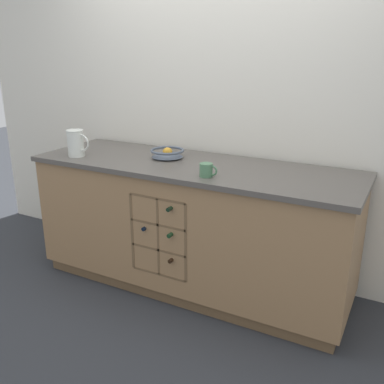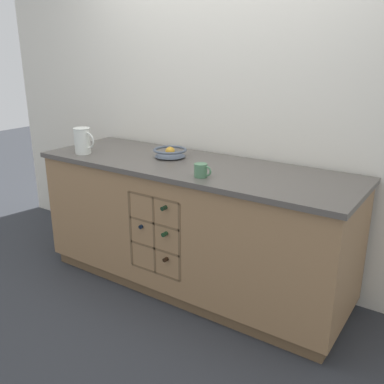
# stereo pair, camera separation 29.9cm
# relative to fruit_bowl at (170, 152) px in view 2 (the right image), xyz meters

# --- Properties ---
(ground_plane) EXTENTS (14.00, 14.00, 0.00)m
(ground_plane) POSITION_rel_fruit_bowl_xyz_m (0.23, -0.06, -0.97)
(ground_plane) COLOR #2D3035
(back_wall) EXTENTS (4.65, 0.06, 2.55)m
(back_wall) POSITION_rel_fruit_bowl_xyz_m (0.23, 0.36, 0.31)
(back_wall) COLOR silver
(back_wall) RESTS_ON ground_plane
(kitchen_island) EXTENTS (2.29, 0.76, 0.93)m
(kitchen_island) POSITION_rel_fruit_bowl_xyz_m (0.23, -0.06, -0.50)
(kitchen_island) COLOR brown
(kitchen_island) RESTS_ON ground_plane
(fruit_bowl) EXTENTS (0.24, 0.24, 0.08)m
(fruit_bowl) POSITION_rel_fruit_bowl_xyz_m (0.00, 0.00, 0.00)
(fruit_bowl) COLOR #4C5666
(fruit_bowl) RESTS_ON kitchen_island
(white_pitcher) EXTENTS (0.18, 0.12, 0.20)m
(white_pitcher) POSITION_rel_fruit_bowl_xyz_m (-0.61, -0.27, 0.06)
(white_pitcher) COLOR silver
(white_pitcher) RESTS_ON kitchen_island
(ceramic_mug) EXTENTS (0.12, 0.08, 0.08)m
(ceramic_mug) POSITION_rel_fruit_bowl_xyz_m (0.46, -0.30, 0.00)
(ceramic_mug) COLOR #4C7A56
(ceramic_mug) RESTS_ON kitchen_island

